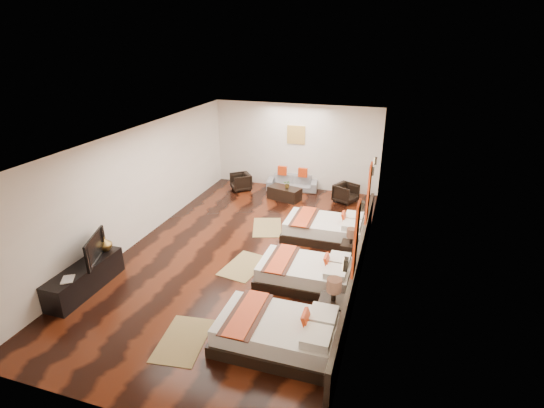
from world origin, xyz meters
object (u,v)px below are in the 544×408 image
(nightstand_a, at_px, (332,310))
(figurine, at_px, (105,243))
(tv, at_px, (90,248))
(sofa, at_px, (292,183))
(armchair_left, at_px, (241,182))
(armchair_right, at_px, (346,193))
(tv_console, at_px, (85,278))
(bed_mid, at_px, (306,273))
(coffee_table, at_px, (285,193))
(table_plant, at_px, (287,184))
(bed_near, at_px, (279,333))
(bed_far, at_px, (326,228))
(nightstand_b, at_px, (350,250))
(book, at_px, (62,280))

(nightstand_a, distance_m, figurine, 4.97)
(tv, height_order, sofa, tv)
(armchair_left, distance_m, armchair_right, 3.49)
(tv_console, bearing_deg, armchair_left, 82.43)
(nightstand_a, xyz_separation_m, figurine, (-4.94, 0.29, 0.37))
(tv, bearing_deg, bed_mid, -92.15)
(coffee_table, bearing_deg, bed_mid, -68.69)
(sofa, distance_m, table_plant, 0.99)
(tv_console, relative_size, armchair_left, 2.91)
(bed_mid, xyz_separation_m, coffee_table, (-1.72, 4.40, -0.05))
(figurine, bearing_deg, bed_near, -14.35)
(tv_console, xyz_separation_m, coffee_table, (2.48, 5.97, -0.08))
(tv_console, relative_size, table_plant, 7.14)
(bed_far, relative_size, nightstand_b, 2.46)
(tv, xyz_separation_m, coffee_table, (2.43, 5.74, -0.64))
(nightstand_b, distance_m, armchair_right, 3.63)
(nightstand_b, bearing_deg, table_plant, 126.61)
(bed_mid, relative_size, tv_console, 1.08)
(tv, bearing_deg, book, 156.31)
(bed_near, xyz_separation_m, tv, (-4.15, 0.61, 0.57))
(bed_mid, bearing_deg, armchair_right, 88.27)
(bed_far, distance_m, tv_console, 5.62)
(tv, bearing_deg, sofa, -40.05)
(figurine, bearing_deg, bed_mid, 11.81)
(table_plant, bearing_deg, tv, -113.76)
(table_plant, bearing_deg, figurine, -116.03)
(armchair_right, bearing_deg, nightstand_a, -148.94)
(armchair_left, bearing_deg, bed_near, -11.77)
(sofa, relative_size, armchair_right, 2.60)
(armchair_left, relative_size, armchair_right, 0.97)
(tv_console, xyz_separation_m, armchair_left, (0.85, 6.36, 0.01))
(bed_mid, distance_m, bed_far, 2.17)
(nightstand_a, height_order, nightstand_b, nightstand_a)
(tv_console, relative_size, coffee_table, 1.80)
(figurine, xyz_separation_m, coffee_table, (2.48, 5.28, -0.51))
(bed_near, height_order, book, bed_near)
(nightstand_a, bearing_deg, coffee_table, 113.90)
(book, distance_m, armchair_left, 6.97)
(figurine, distance_m, sofa, 6.70)
(nightstand_b, relative_size, figurine, 2.60)
(nightstand_a, bearing_deg, figurine, 176.63)
(armchair_left, relative_size, table_plant, 2.46)
(armchair_right, height_order, coffee_table, armchair_right)
(bed_near, height_order, armchair_left, bed_near)
(figurine, relative_size, sofa, 0.19)
(armchair_left, bearing_deg, sofa, 70.04)
(bed_near, xyz_separation_m, sofa, (-1.72, 7.28, -0.02))
(armchair_right, bearing_deg, tv, 170.15)
(book, xyz_separation_m, sofa, (2.48, 7.45, -0.32))
(table_plant, bearing_deg, armchair_left, 166.82)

